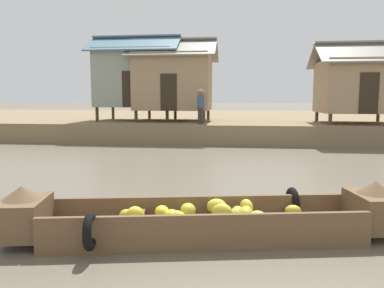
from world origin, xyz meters
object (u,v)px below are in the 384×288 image
object	(u,v)px
stilt_house_left	(138,77)
stilt_house_mid_left	(174,81)
banana_boat	(204,219)
stilt_house_mid_right	(357,85)
vendor_person	(201,104)

from	to	relation	value
stilt_house_left	stilt_house_mid_left	xyz separation A→B (m)	(1.99, -0.03, -0.21)
banana_boat	stilt_house_mid_right	distance (m)	15.00
stilt_house_mid_left	banana_boat	bearing A→B (deg)	-78.85
stilt_house_left	stilt_house_mid_left	distance (m)	2.00
stilt_house_left	stilt_house_mid_right	bearing A→B (deg)	-5.17
banana_boat	stilt_house_left	distance (m)	15.51
stilt_house_mid_left	stilt_house_mid_right	distance (m)	9.08
banana_boat	stilt_house_mid_left	bearing A→B (deg)	101.15
stilt_house_mid_right	stilt_house_mid_left	bearing A→B (deg)	173.88
stilt_house_left	stilt_house_mid_left	world-z (taller)	stilt_house_left
banana_boat	vendor_person	bearing A→B (deg)	95.66
stilt_house_left	vendor_person	xyz separation A→B (m)	(3.65, -2.48, -1.38)
banana_boat	vendor_person	world-z (taller)	vendor_person
stilt_house_mid_right	vendor_person	size ratio (longest dim) A/B	2.51
stilt_house_left	vendor_person	world-z (taller)	stilt_house_left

